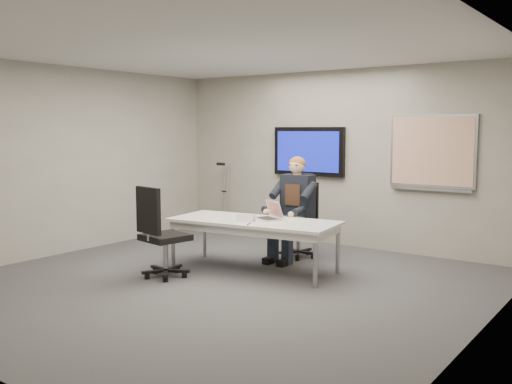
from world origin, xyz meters
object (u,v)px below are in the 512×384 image
Objects in this scene: laptop at (271,214)px; seated_person at (290,219)px; office_chair_near at (162,249)px; conference_table at (254,226)px; office_chair_far at (300,234)px.

seated_person is at bearing 122.20° from laptop.
office_chair_near is 2.63× the size of laptop.
conference_table is 1.11m from office_chair_far.
office_chair_far is 0.37m from seated_person.
office_chair_far is 0.73× the size of seated_person.
conference_table is 2.13× the size of office_chair_far.
seated_person is at bearing 78.36° from conference_table.
office_chair_near reaches higher than laptop.
office_chair_far is at bearing 120.53° from laptop.
office_chair_near reaches higher than office_chair_far.
office_chair_far is at bearing 88.71° from seated_person.
laptop is (0.09, -0.89, 0.40)m from office_chair_far.
office_chair_near is 1.49m from laptop.
conference_table is 1.56× the size of seated_person.
office_chair_far is 0.93× the size of office_chair_near.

